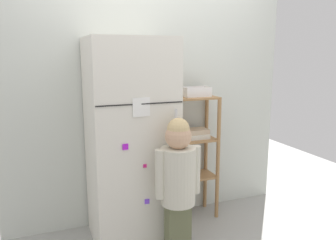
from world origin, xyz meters
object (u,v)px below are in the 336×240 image
Objects in this scene: pantry_shelf_unit at (193,147)px; fruit_bin at (198,93)px; refrigerator at (131,142)px; child_standing at (178,176)px.

fruit_bin reaches higher than pantry_shelf_unit.
refrigerator is 1.52× the size of child_standing.
child_standing is 0.73m from pantry_shelf_unit.
pantry_shelf_unit is 4.70× the size of fruit_bin.
fruit_bin is (0.46, 0.62, 0.54)m from child_standing.
child_standing is at bearing -123.73° from pantry_shelf_unit.
refrigerator reaches higher than pantry_shelf_unit.
child_standing is 0.95× the size of pantry_shelf_unit.
refrigerator is 0.81m from fruit_bin.
pantry_shelf_unit is at bearing 56.27° from child_standing.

